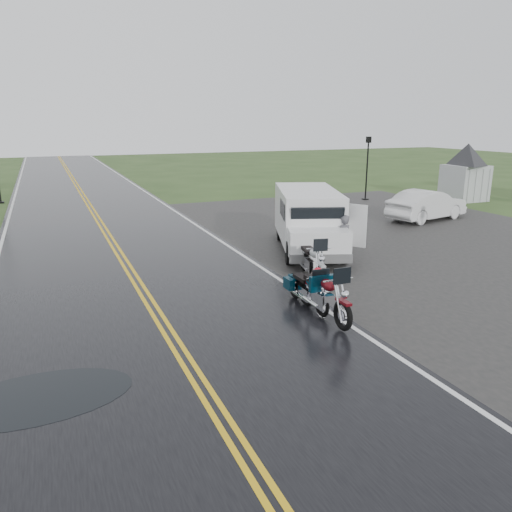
{
  "coord_description": "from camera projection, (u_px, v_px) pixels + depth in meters",
  "views": [
    {
      "loc": [
        -2.14,
        -9.6,
        4.43
      ],
      "look_at": [
        2.8,
        2.0,
        1.0
      ],
      "focal_mm": 35.0,
      "sensor_mm": 36.0,
      "label": 1
    }
  ],
  "objects": [
    {
      "name": "parking_pad",
      "position": [
        422.0,
        240.0,
        19.09
      ],
      "size": [
        14.0,
        24.0,
        0.03
      ],
      "primitive_type": "cube",
      "color": "black",
      "rests_on": "ground"
    },
    {
      "name": "van_white",
      "position": [
        291.0,
        232.0,
        15.54
      ],
      "size": [
        3.85,
        5.84,
        2.15
      ],
      "primitive_type": null,
      "rotation": [
        0.0,
        0.0,
        -0.36
      ],
      "color": "silver",
      "rests_on": "ground"
    },
    {
      "name": "ground",
      "position": [
        171.0,
        338.0,
        10.5
      ],
      "size": [
        120.0,
        120.0,
        0.0
      ],
      "primitive_type": "plane",
      "color": "#2D471E",
      "rests_on": "ground"
    },
    {
      "name": "person_at_van",
      "position": [
        343.0,
        240.0,
        15.69
      ],
      "size": [
        0.63,
        0.48,
        1.57
      ],
      "primitive_type": "imported",
      "rotation": [
        0.0,
        0.0,
        3.33
      ],
      "color": "#4B4B50",
      "rests_on": "ground"
    },
    {
      "name": "road",
      "position": [
        109.0,
        238.0,
        19.37
      ],
      "size": [
        8.0,
        100.0,
        0.04
      ],
      "primitive_type": "cube",
      "color": "black",
      "rests_on": "ground"
    },
    {
      "name": "motorcycle_teal",
      "position": [
        322.0,
        296.0,
        11.37
      ],
      "size": [
        0.74,
        1.93,
        1.13
      ],
      "primitive_type": null,
      "rotation": [
        0.0,
        0.0,
        -0.02
      ],
      "color": "#042433",
      "rests_on": "ground"
    },
    {
      "name": "visitor_center",
      "position": [
        467.0,
        158.0,
        28.08
      ],
      "size": [
        16.0,
        10.0,
        4.8
      ],
      "primitive_type": null,
      "color": "#A8AAAD",
      "rests_on": "ground"
    },
    {
      "name": "motorcycle_red",
      "position": [
        343.0,
        303.0,
        10.59
      ],
      "size": [
        0.88,
        2.31,
        1.36
      ],
      "primitive_type": null,
      "rotation": [
        0.0,
        0.0,
        -0.02
      ],
      "color": "#53090F",
      "rests_on": "ground"
    },
    {
      "name": "lamp_post_far_right",
      "position": [
        367.0,
        168.0,
        28.3
      ],
      "size": [
        0.31,
        0.31,
        3.61
      ],
      "primitive_type": null,
      "color": "black",
      "rests_on": "ground"
    },
    {
      "name": "motorcycle_silver",
      "position": [
        321.0,
        266.0,
        13.4
      ],
      "size": [
        1.26,
        2.32,
        1.3
      ],
      "primitive_type": null,
      "rotation": [
        0.0,
        0.0,
        -0.22
      ],
      "color": "#9CA0A4",
      "rests_on": "ground"
    },
    {
      "name": "sedan_white",
      "position": [
        427.0,
        205.0,
        22.75
      ],
      "size": [
        4.38,
        2.32,
        1.37
      ],
      "primitive_type": "imported",
      "rotation": [
        0.0,
        0.0,
        1.79
      ],
      "color": "silver",
      "rests_on": "ground"
    }
  ]
}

